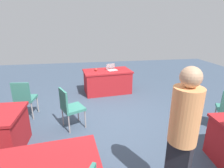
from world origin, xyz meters
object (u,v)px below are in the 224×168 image
at_px(table_foreground, 107,81).
at_px(scissors_red, 119,69).
at_px(laptop_silver, 112,69).
at_px(yarn_ball, 96,70).
at_px(person_presenter, 183,131).
at_px(chair_tucked_right, 24,97).
at_px(chair_tucked_left, 70,106).

bearing_deg(table_foreground, scissors_red, -170.02).
bearing_deg(laptop_silver, yarn_ball, -11.81).
relative_size(person_presenter, yarn_ball, 19.08).
xyz_separation_m(chair_tucked_right, person_presenter, (-2.59, 2.64, 0.47)).
bearing_deg(table_foreground, laptop_silver, -169.03).
relative_size(laptop_silver, scissors_red, 2.14).
xyz_separation_m(person_presenter, scissors_red, (-0.09, -4.13, -0.25)).
bearing_deg(scissors_red, person_presenter, 83.84).
relative_size(chair_tucked_left, laptop_silver, 2.45).
bearing_deg(chair_tucked_right, person_presenter, -38.74).
bearing_deg(chair_tucked_left, person_presenter, 11.76).
bearing_deg(yarn_ball, table_foreground, -178.63).
relative_size(table_foreground, chair_tucked_right, 1.72).
distance_m(laptop_silver, yarn_ball, 0.54).
bearing_deg(yarn_ball, chair_tucked_right, 36.91).
xyz_separation_m(person_presenter, laptop_silver, (0.18, -4.09, -0.22)).
height_order(person_presenter, laptop_silver, person_presenter).
xyz_separation_m(chair_tucked_left, yarn_ball, (-0.75, -2.08, 0.28)).
bearing_deg(table_foreground, chair_tucked_right, 32.21).
bearing_deg(chair_tucked_left, scissors_red, 119.32).
relative_size(chair_tucked_right, scissors_red, 5.33).
bearing_deg(chair_tucked_left, chair_tucked_right, -145.88).
distance_m(chair_tucked_right, person_presenter, 3.73).
bearing_deg(person_presenter, laptop_silver, -36.45).
bearing_deg(scissors_red, chair_tucked_left, 49.36).
bearing_deg(table_foreground, yarn_ball, 1.37).
xyz_separation_m(yarn_ball, scissors_red, (-0.80, -0.08, -0.04)).
height_order(table_foreground, yarn_ball, yarn_ball).
bearing_deg(laptop_silver, table_foreground, -5.10).
distance_m(chair_tucked_left, laptop_silver, 2.50).
relative_size(table_foreground, yarn_ball, 17.30).
bearing_deg(table_foreground, person_presenter, 94.81).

